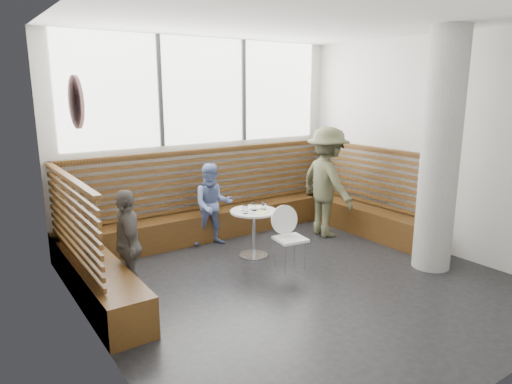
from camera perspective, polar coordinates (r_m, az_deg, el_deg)
room at (r=5.51m, az=5.87°, el=4.18°), size 5.00×5.00×3.20m
booth at (r=7.18m, az=-3.49°, el=-3.47°), size 5.00×2.50×1.44m
concrete_column at (r=6.49m, az=22.06°, el=4.62°), size 0.50×0.50×3.20m
wall_art at (r=4.67m, az=-21.60°, el=10.41°), size 0.03×0.50×0.50m
cafe_table at (r=6.65m, az=-0.31°, el=-3.97°), size 0.68×0.68×0.70m
cafe_chair at (r=6.28m, az=3.95°, el=-5.04°), size 0.41×0.40×0.85m
adult_man at (r=7.61m, az=8.87°, el=1.22°), size 0.78×1.23×1.82m
child_back at (r=7.14m, az=-5.42°, el=-1.60°), size 0.76×0.67×1.30m
child_left at (r=5.54m, az=-15.73°, el=-6.32°), size 0.47×0.82×1.31m
plate_near at (r=6.63m, az=-1.53°, el=-2.17°), size 0.18×0.18×0.01m
plate_far at (r=6.73m, az=-0.08°, el=-1.94°), size 0.21×0.21×0.01m
glass_left at (r=6.44m, az=-1.37°, el=-2.17°), size 0.07×0.07×0.12m
glass_mid at (r=6.58m, az=-0.26°, el=-1.84°), size 0.07×0.07×0.12m
glass_right at (r=6.65m, az=0.98°, el=-1.69°), size 0.07×0.07×0.11m
menu_card at (r=6.47m, az=0.67°, el=-2.59°), size 0.24×0.20×0.00m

